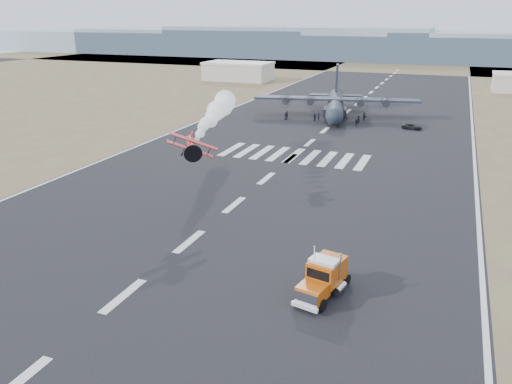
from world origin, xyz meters
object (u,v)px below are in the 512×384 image
Objects in this scene: aerobatic_biplane at (191,146)px; crew_f at (364,116)px; transport_aircraft at (335,104)px; crew_a at (287,114)px; semi_truck at (324,277)px; crew_d at (357,123)px; crew_b at (315,118)px; crew_e at (286,116)px; support_vehicle at (412,126)px; hangar_left at (238,71)px; crew_h at (358,119)px; crew_g at (319,117)px; crew_c at (326,119)px.

crew_f is at bearing 64.29° from aerobatic_biplane.
transport_aircraft is 21.23× the size of crew_f.
crew_a is at bearing 57.12° from crew_f.
semi_truck reaches higher than crew_f.
crew_b is at bearing -3.25° from crew_d.
crew_d is at bearing 132.11° from crew_e.
crew_e reaches higher than support_vehicle.
support_vehicle is at bearing -43.23° from hangar_left.
transport_aircraft reaches higher than crew_h.
crew_g is (48.05, -63.43, -2.49)m from hangar_left.
semi_truck is 1.39× the size of aerobatic_biplane.
crew_d is (9.41, 58.16, -7.69)m from aerobatic_biplane.
crew_d is at bearing -49.23° from hangar_left.
crew_h is at bearing 89.89° from support_vehicle.
crew_g is (-21.17, 1.65, 0.32)m from support_vehicle.
transport_aircraft reaches higher than crew_b.
semi_truck reaches higher than crew_a.
crew_e is 16.78m from crew_h.
crew_g is (-9.51, 3.32, 0.10)m from crew_d.
crew_b is at bearing 100.63° from support_vehicle.
aerobatic_biplane is 61.95m from crew_g.
semi_truck is at bearing -63.71° from hangar_left.
crew_h is at bearing 145.69° from crew_e.
crew_c is (2.01, 59.73, -7.68)m from aerobatic_biplane.
support_vehicle is 21.24m from crew_g.
hangar_left is 133.97m from aerobatic_biplane.
hangar_left is 80.58m from crew_b.
crew_d is at bearing -111.62° from crew_g.
crew_e is 0.96× the size of crew_f.
transport_aircraft is (2.05, 68.75, -5.59)m from aerobatic_biplane.
support_vehicle is at bearing -165.41° from crew_d.
crew_d is 7.65m from crew_f.
crew_b is (47.50, -65.04, -2.47)m from hangar_left.
crew_c is at bearing 101.04° from support_vehicle.
transport_aircraft is 23.30× the size of crew_a.
transport_aircraft reaches higher than crew_d.
semi_truck is 0.20× the size of transport_aircraft.
crew_d is 0.93× the size of crew_e.
semi_truck is 72.26m from crew_d.
crew_h is (-11.14, 75.44, -0.86)m from semi_truck.
crew_h reaches higher than crew_c.
crew_g is at bearing 72.81° from aerobatic_biplane.
crew_e is at bearing 64.90° from crew_f.
hangar_left is at bearing -106.08° from crew_a.
crew_b reaches higher than crew_h.
semi_truck is 4.63× the size of crew_h.
semi_truck reaches higher than crew_g.
crew_d is at bearing 63.53° from aerobatic_biplane.
crew_b is 1.15× the size of crew_d.
transport_aircraft is 23.88× the size of crew_d.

